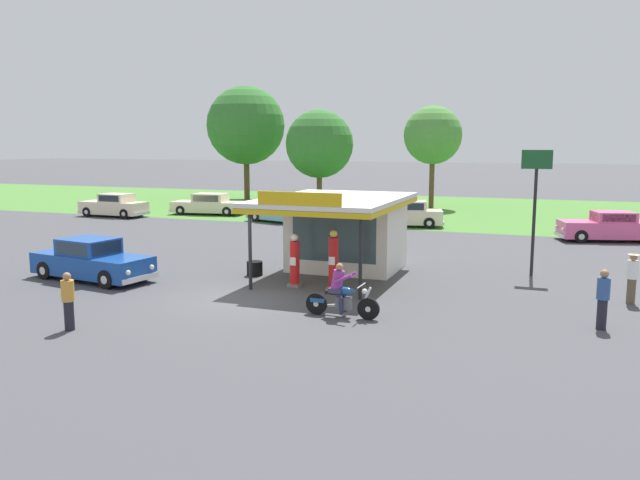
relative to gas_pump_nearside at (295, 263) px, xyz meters
name	(u,v)px	position (x,y,z in m)	size (l,w,h in m)	color
ground_plane	(242,299)	(-0.89, -2.29, -0.85)	(300.00, 300.00, 0.00)	#424247
grass_verge_strip	(424,209)	(-0.89, 27.71, -0.85)	(120.00, 24.00, 0.01)	#477A33
service_station_kiosk	(344,227)	(0.72, 3.28, 0.89)	(4.83, 6.90, 3.43)	silver
gas_pump_nearside	(295,263)	(0.00, 0.00, 0.00)	(0.44, 0.44, 1.87)	slate
gas_pump_offside	(333,262)	(1.43, 0.00, 0.10)	(0.44, 0.44, 2.07)	slate
motorcycle_with_rider	(341,295)	(2.76, -3.15, -0.20)	(2.23, 0.70, 1.58)	black
featured_classic_sedan	(92,261)	(-7.44, -1.56, -0.16)	(5.09, 2.45, 1.53)	#19479E
parked_car_back_row_right	(209,205)	(-14.47, 18.83, -0.17)	(5.45, 2.53, 1.48)	beige
parked_car_back_row_centre_right	(610,228)	(11.15, 15.28, -0.15)	(5.36, 3.04, 1.52)	#E55993
parked_car_back_row_far_left	(402,215)	(-0.20, 17.19, -0.14)	(5.41, 2.88, 1.55)	beige
parked_car_back_row_far_right	(114,206)	(-19.88, 15.38, -0.13)	(4.91, 1.97, 1.58)	beige
parked_car_second_row_spare	(283,212)	(-7.71, 16.47, -0.18)	(5.37, 3.07, 1.49)	#7AC6D1
bystander_chatting_near_pumps	(603,298)	(9.75, -1.85, 0.02)	(0.34, 0.34, 1.64)	black
bystander_leaning_by_kiosk	(632,277)	(10.79, 1.46, -0.01)	(0.35, 0.35, 1.59)	brown
bystander_standing_back_lot	(389,229)	(0.86, 9.87, -0.01)	(0.34, 0.34, 1.60)	#2D3351
bystander_strolling_foreground	(68,300)	(-3.65, -6.94, -0.02)	(0.34, 0.34, 1.58)	black
tree_oak_far_left	(318,145)	(-9.57, 27.65, 3.96)	(5.44, 5.44, 7.64)	brown
tree_oak_far_right	(432,136)	(-0.67, 28.92, 4.66)	(4.46, 4.46, 7.83)	brown
tree_oak_left	(246,126)	(-17.36, 30.41, 5.67)	(6.84, 6.84, 9.95)	brown
roadside_pole_sign	(535,191)	(7.71, 4.82, 2.39)	(1.10, 0.12, 4.73)	black
spare_tire_stack	(255,268)	(-2.16, 1.20, -0.58)	(0.60, 0.60, 0.54)	black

